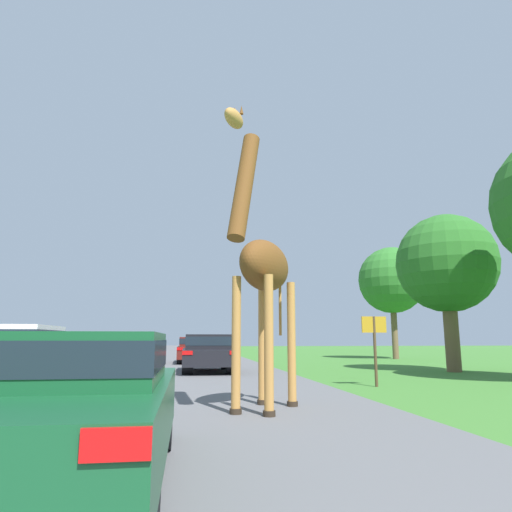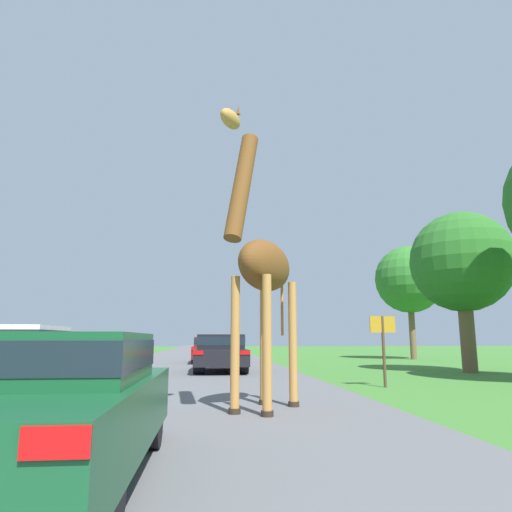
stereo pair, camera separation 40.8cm
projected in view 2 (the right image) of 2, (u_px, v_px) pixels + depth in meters
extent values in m
cube|color=#5B5B5E|center=(199.00, 359.00, 28.20)|extent=(8.24, 120.00, 0.00)
cylinder|color=#B77F3D|center=(267.00, 344.00, 7.76)|extent=(0.16, 0.16, 2.38)
cylinder|color=#2D2319|center=(267.00, 414.00, 7.56)|extent=(0.21, 0.21, 0.10)
cylinder|color=#B77F3D|center=(235.00, 343.00, 8.02)|extent=(0.16, 0.16, 2.38)
cylinder|color=#2D2319|center=(234.00, 411.00, 7.82)|extent=(0.21, 0.21, 0.10)
cylinder|color=#B77F3D|center=(293.00, 343.00, 8.86)|extent=(0.16, 0.16, 2.38)
cylinder|color=#2D2319|center=(294.00, 404.00, 8.66)|extent=(0.21, 0.21, 0.10)
cylinder|color=#B77F3D|center=(264.00, 343.00, 9.12)|extent=(0.16, 0.16, 2.38)
cylinder|color=#2D2319|center=(264.00, 402.00, 8.92)|extent=(0.21, 0.21, 0.10)
ellipsoid|color=brown|center=(265.00, 266.00, 8.70)|extent=(1.53, 1.89, 0.97)
cylinder|color=brown|center=(242.00, 186.00, 8.05)|extent=(0.75, 0.97, 2.14)
ellipsoid|color=#B77F3D|center=(230.00, 119.00, 7.84)|extent=(0.49, 0.60, 0.30)
cylinder|color=#B77F3D|center=(282.00, 303.00, 9.33)|extent=(0.06, 0.06, 1.31)
cone|color=brown|center=(238.00, 110.00, 8.00)|extent=(0.07, 0.07, 0.16)
cone|color=brown|center=(232.00, 112.00, 8.06)|extent=(0.07, 0.07, 0.16)
cube|color=#144C28|center=(46.00, 418.00, 4.12)|extent=(1.82, 4.21, 0.63)
cube|color=#144C28|center=(50.00, 357.00, 4.22)|extent=(1.63, 1.89, 0.45)
cube|color=#19232D|center=(51.00, 355.00, 4.22)|extent=(1.65, 1.91, 0.27)
cube|color=red|center=(56.00, 442.00, 2.17)|extent=(0.33, 0.03, 0.15)
cylinder|color=black|center=(17.00, 426.00, 5.24)|extent=(0.36, 0.58, 0.58)
cylinder|color=black|center=(145.00, 423.00, 5.38)|extent=(0.36, 0.58, 0.58)
cylinder|color=black|center=(91.00, 495.00, 2.91)|extent=(0.36, 0.58, 0.58)
cube|color=silver|center=(4.00, 376.00, 8.28)|extent=(1.93, 3.93, 0.69)
cube|color=silver|center=(7.00, 341.00, 8.39)|extent=(1.73, 1.77, 0.56)
cube|color=#19232D|center=(7.00, 339.00, 8.40)|extent=(1.75, 1.79, 0.33)
cube|color=red|center=(2.00, 369.00, 6.47)|extent=(0.35, 0.03, 0.17)
cylinder|color=black|center=(66.00, 386.00, 9.46)|extent=(0.39, 0.62, 0.62)
cylinder|color=black|center=(20.00, 401.00, 7.15)|extent=(0.39, 0.62, 0.62)
cube|color=#561914|center=(211.00, 352.00, 24.75)|extent=(1.98, 4.43, 0.61)
cube|color=#561914|center=(211.00, 342.00, 24.85)|extent=(1.78, 1.99, 0.49)
cube|color=#19232D|center=(211.00, 341.00, 24.85)|extent=(1.80, 2.01, 0.29)
cube|color=red|center=(195.00, 349.00, 22.53)|extent=(0.36, 0.03, 0.15)
cube|color=red|center=(227.00, 349.00, 22.69)|extent=(0.36, 0.03, 0.15)
cylinder|color=black|center=(197.00, 356.00, 25.92)|extent=(0.40, 0.60, 0.60)
cylinder|color=black|center=(225.00, 356.00, 26.08)|extent=(0.40, 0.60, 0.60)
cylinder|color=black|center=(195.00, 358.00, 23.32)|extent=(0.40, 0.60, 0.60)
cylinder|color=black|center=(226.00, 358.00, 23.48)|extent=(0.40, 0.60, 0.60)
cube|color=black|center=(220.00, 356.00, 17.94)|extent=(2.00, 4.27, 0.58)
cube|color=black|center=(221.00, 342.00, 18.04)|extent=(1.80, 1.92, 0.56)
cube|color=#19232D|center=(221.00, 341.00, 18.04)|extent=(1.82, 1.94, 0.33)
cube|color=red|center=(198.00, 353.00, 15.79)|extent=(0.36, 0.03, 0.14)
cube|color=red|center=(245.00, 353.00, 15.95)|extent=(0.36, 0.03, 0.14)
cylinder|color=black|center=(200.00, 361.00, 19.07)|extent=(0.40, 0.68, 0.68)
cylinder|color=black|center=(238.00, 361.00, 19.23)|extent=(0.40, 0.68, 0.68)
cylinder|color=black|center=(199.00, 365.00, 16.56)|extent=(0.40, 0.68, 0.68)
cylinder|color=black|center=(243.00, 364.00, 16.72)|extent=(0.40, 0.68, 0.68)
cylinder|color=brown|center=(467.00, 324.00, 17.64)|extent=(0.56, 0.56, 3.69)
sphere|color=#286623|center=(462.00, 262.00, 18.07)|extent=(3.96, 3.96, 3.96)
cylinder|color=brown|center=(412.00, 324.00, 28.82)|extent=(0.38, 0.38, 4.40)
sphere|color=#2D7028|center=(409.00, 279.00, 29.33)|extent=(4.31, 4.31, 4.31)
cylinder|color=#4C3823|center=(384.00, 351.00, 12.25)|extent=(0.08, 0.08, 1.88)
cube|color=#B27F19|center=(382.00, 324.00, 12.38)|extent=(0.70, 0.04, 0.44)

